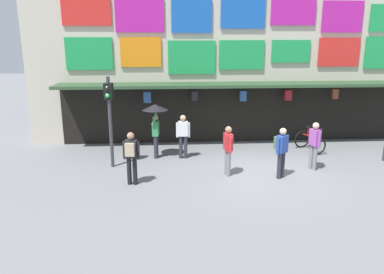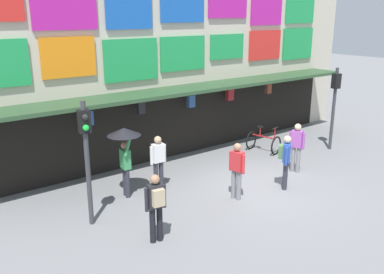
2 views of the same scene
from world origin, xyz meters
The scene contains 10 objects.
ground_plane centered at (0.00, 0.00, 0.00)m, with size 80.00×80.00×0.00m, color slate.
shopfront centered at (0.00, 4.57, 3.96)m, with size 18.00×2.60×8.00m.
traffic_light_near centered at (-5.14, 0.88, 2.14)m, with size 0.32×0.35×3.20m.
bicycle_parked centered at (2.58, 2.25, 0.39)m, with size 0.96×1.29×1.05m.
pedestrian_in_black centered at (-1.19, -0.24, 0.95)m, with size 0.28×0.52×1.68m.
pedestrian_in_white centered at (0.49, -0.58, 0.98)m, with size 0.48×0.47×1.68m.
pedestrian_in_green centered at (1.87, 0.12, 0.95)m, with size 0.33×0.50×1.68m.
pedestrian_in_blue centered at (-2.58, 1.70, 0.95)m, with size 0.53×0.25×1.68m.
pedestrian_in_yellow centered at (-4.29, -0.86, 0.98)m, with size 0.53×0.39×1.68m.
pedestrian_with_umbrella centered at (-3.62, 1.83, 1.64)m, with size 0.96×0.96×2.08m.
Camera 1 is at (-3.16, -11.73, 4.39)m, focal length 34.44 mm.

